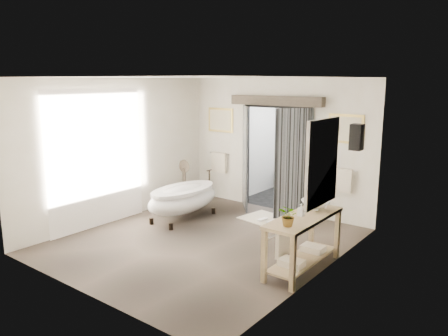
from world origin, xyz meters
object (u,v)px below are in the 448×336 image
(clawfoot_tub, at_px, (183,198))
(rug, at_px, (270,220))
(basin, at_px, (316,205))
(vanity, at_px, (302,238))

(clawfoot_tub, relative_size, rug, 1.55)
(clawfoot_tub, height_order, basin, basin)
(clawfoot_tub, height_order, rug, clawfoot_tub)
(rug, xyz_separation_m, basin, (1.62, -1.31, 0.92))
(vanity, distance_m, rug, 2.42)
(vanity, bearing_deg, basin, 88.78)
(vanity, xyz_separation_m, basin, (0.01, 0.42, 0.42))
(vanity, relative_size, rug, 1.33)
(rug, relative_size, basin, 2.61)
(rug, bearing_deg, vanity, -47.03)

